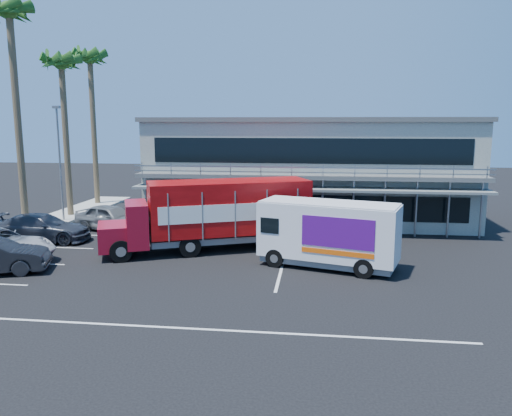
# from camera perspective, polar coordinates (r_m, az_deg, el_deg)

# --- Properties ---
(ground) EXTENTS (120.00, 120.00, 0.00)m
(ground) POSITION_cam_1_polar(r_m,az_deg,el_deg) (23.12, -2.34, -7.81)
(ground) COLOR black
(ground) RESTS_ON ground
(building) EXTENTS (22.40, 12.00, 7.30)m
(building) POSITION_cam_1_polar(r_m,az_deg,el_deg) (36.83, 6.10, 4.54)
(building) COLOR gray
(building) RESTS_ON ground
(curb_strip) EXTENTS (3.00, 32.00, 0.16)m
(curb_strip) POSITION_cam_1_polar(r_m,az_deg,el_deg) (34.14, -26.23, -2.91)
(curb_strip) COLOR #A5A399
(curb_strip) RESTS_ON ground
(palm_d) EXTENTS (2.80, 2.80, 14.75)m
(palm_d) POSITION_cam_1_polar(r_m,az_deg,el_deg) (35.69, -26.29, 18.19)
(palm_d) COLOR brown
(palm_d) RESTS_ON ground
(palm_e) EXTENTS (2.80, 2.80, 12.25)m
(palm_e) POSITION_cam_1_polar(r_m,az_deg,el_deg) (39.46, -21.32, 14.35)
(palm_e) COLOR brown
(palm_e) RESTS_ON ground
(palm_f) EXTENTS (2.80, 2.80, 13.25)m
(palm_f) POSITION_cam_1_polar(r_m,az_deg,el_deg) (44.62, -18.42, 15.07)
(palm_f) COLOR brown
(palm_f) RESTS_ON ground
(light_pole_far) EXTENTS (0.50, 0.25, 8.09)m
(light_pole_far) POSITION_cam_1_polar(r_m,az_deg,el_deg) (37.38, -21.52, 5.30)
(light_pole_far) COLOR gray
(light_pole_far) RESTS_ON ground
(red_truck) EXTENTS (11.46, 6.83, 3.82)m
(red_truck) POSITION_cam_1_polar(r_m,az_deg,el_deg) (27.44, -4.64, -0.50)
(red_truck) COLOR maroon
(red_truck) RESTS_ON ground
(white_van) EXTENTS (6.97, 4.09, 3.22)m
(white_van) POSITION_cam_1_polar(r_m,az_deg,el_deg) (24.32, 8.24, -2.86)
(white_van) COLOR white
(white_van) RESTS_ON ground
(parked_car_d) EXTENTS (5.79, 2.70, 1.63)m
(parked_car_d) POSITION_cam_1_polar(r_m,az_deg,el_deg) (32.09, -23.29, -2.11)
(parked_car_d) COLOR #2E333D
(parked_car_d) RESTS_ON ground
(parked_car_e) EXTENTS (5.41, 3.60, 1.71)m
(parked_car_e) POSITION_cam_1_polar(r_m,az_deg,el_deg) (33.77, -16.25, -1.07)
(parked_car_e) COLOR slate
(parked_car_e) RESTS_ON ground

